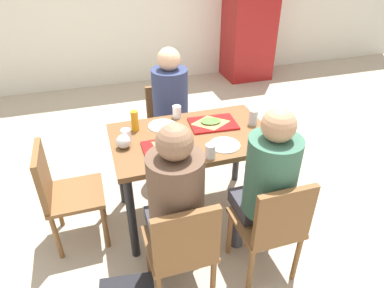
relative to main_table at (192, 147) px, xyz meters
The scene contains 22 objects.
ground_plane 0.67m from the main_table, ahead, with size 10.00×10.00×0.02m, color #B7A893.
main_table is the anchor object (origin of this frame).
chair_near_left 0.83m from the main_table, 111.53° to the right, with size 0.40×0.40×0.83m.
chair_near_right 0.83m from the main_table, 68.47° to the right, with size 0.40×0.40×0.83m.
chair_far_side 0.77m from the main_table, 90.00° to the left, with size 0.40×0.40×0.83m.
chair_left_end 1.00m from the main_table, behind, with size 0.40×0.40×0.83m.
person_in_red 0.69m from the main_table, 115.84° to the right, with size 0.32×0.42×1.24m.
person_in_brown_jacket 0.69m from the main_table, 64.16° to the right, with size 0.32×0.42×1.24m.
person_far_side 0.62m from the main_table, 90.00° to the left, with size 0.32×0.42×1.24m.
tray_red_near 0.27m from the main_table, 148.11° to the right, with size 0.36×0.26×0.02m, color #B21414.
tray_red_far 0.26m from the main_table, 28.07° to the left, with size 0.36×0.26×0.02m, color #B21414.
paper_plate_center 0.29m from the main_table, 131.24° to the left, with size 0.22×0.22×0.01m, color white.
paper_plate_near_edge 0.29m from the main_table, 48.76° to the right, with size 0.22×0.22×0.01m, color white.
pizza_slice_a 0.29m from the main_table, 152.42° to the right, with size 0.21×0.22×0.02m.
pizza_slice_b 0.26m from the main_table, 31.42° to the left, with size 0.25×0.20×0.02m.
plastic_cup_a 0.35m from the main_table, 95.40° to the left, with size 0.07×0.07×0.10m, color white.
plastic_cup_b 0.35m from the main_table, 84.60° to the right, with size 0.07×0.07×0.10m, color white.
plastic_cup_c 0.51m from the main_table, behind, with size 0.07×0.07×0.10m, color white.
soda_can 0.53m from the main_table, ahead, with size 0.07×0.07×0.12m, color #B7BCC6.
condiment_bottle 0.48m from the main_table, 152.23° to the left, with size 0.06×0.06×0.16m, color orange.
foil_bundle 0.53m from the main_table, behind, with size 0.10×0.10×0.10m, color silver.
drink_fridge 3.40m from the main_table, 57.32° to the left, with size 0.70×0.60×1.90m, color maroon.
Camera 1 is at (-0.65, -2.07, 2.05)m, focal length 31.58 mm.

